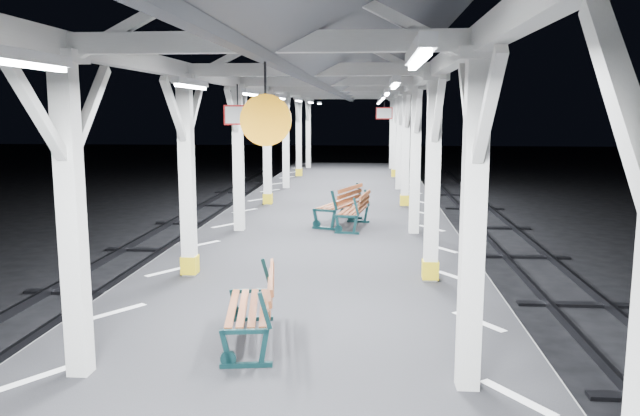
# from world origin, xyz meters

# --- Properties ---
(ground) EXTENTS (120.00, 120.00, 0.00)m
(ground) POSITION_xyz_m (0.00, 0.00, 0.00)
(ground) COLOR black
(ground) RESTS_ON ground
(platform) EXTENTS (6.00, 50.00, 1.00)m
(platform) POSITION_xyz_m (0.00, 0.00, 0.50)
(platform) COLOR black
(platform) RESTS_ON ground
(hazard_stripes_left) EXTENTS (1.00, 48.00, 0.01)m
(hazard_stripes_left) POSITION_xyz_m (-2.45, 0.00, 1.00)
(hazard_stripes_left) COLOR silver
(hazard_stripes_left) RESTS_ON platform
(hazard_stripes_right) EXTENTS (1.00, 48.00, 0.01)m
(hazard_stripes_right) POSITION_xyz_m (2.45, 0.00, 1.00)
(hazard_stripes_right) COLOR silver
(hazard_stripes_right) RESTS_ON platform
(canopy) EXTENTS (5.40, 49.00, 4.65)m
(canopy) POSITION_xyz_m (0.00, -0.01, 4.56)
(canopy) COLOR silver
(canopy) RESTS_ON platform
(bench_near) EXTENTS (0.82, 1.64, 0.85)m
(bench_near) POSITION_xyz_m (-0.32, -0.95, 1.46)
(bench_near) COLOR #0E2D2F
(bench_near) RESTS_ON platform
(bench_mid) EXTENTS (1.16, 1.85, 0.94)m
(bench_mid) POSITION_xyz_m (0.33, 6.98, 1.50)
(bench_mid) COLOR #0E2D2F
(bench_mid) RESTS_ON platform
(bench_far) EXTENTS (0.81, 1.63, 0.84)m
(bench_far) POSITION_xyz_m (0.70, 6.46, 1.45)
(bench_far) COLOR #0E2D2F
(bench_far) RESTS_ON platform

